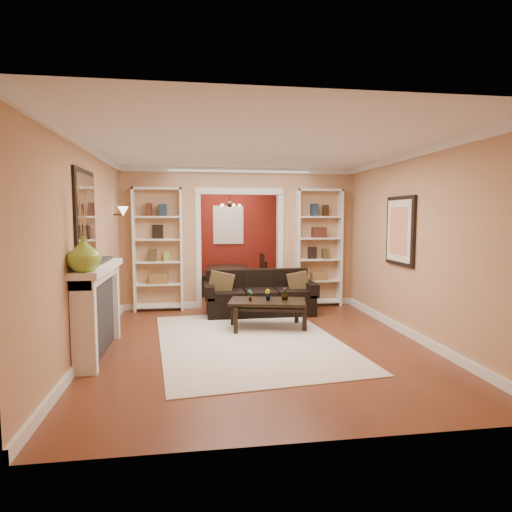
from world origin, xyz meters
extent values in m
plane|color=brown|center=(0.00, 0.00, 0.00)|extent=(8.00, 8.00, 0.00)
plane|color=white|center=(0.00, 0.00, 2.70)|extent=(8.00, 8.00, 0.00)
plane|color=tan|center=(0.00, 4.00, 1.35)|extent=(8.00, 0.00, 8.00)
plane|color=tan|center=(0.00, -4.00, 1.35)|extent=(8.00, 0.00, 8.00)
plane|color=tan|center=(-2.25, 0.00, 1.35)|extent=(0.00, 8.00, 8.00)
plane|color=tan|center=(2.25, 0.00, 1.35)|extent=(0.00, 8.00, 8.00)
cube|color=tan|center=(0.00, 1.20, 1.35)|extent=(4.50, 0.15, 2.70)
cube|color=maroon|center=(0.00, 3.97, 1.32)|extent=(4.44, 0.04, 2.64)
cube|color=#8CA5CC|center=(0.00, 3.93, 1.55)|extent=(0.78, 0.03, 0.98)
cube|color=beige|center=(-0.13, -1.21, 0.01)|extent=(2.83, 3.71, 0.01)
cube|color=black|center=(0.29, 0.45, 0.39)|extent=(2.00, 0.86, 0.78)
cube|color=brown|center=(-0.42, 0.43, 0.59)|extent=(0.43, 0.14, 0.42)
cube|color=brown|center=(1.00, 0.43, 0.57)|extent=(0.38, 0.17, 0.37)
cube|color=black|center=(0.25, -0.57, 0.22)|extent=(1.30, 0.89, 0.45)
imported|color=#336626|center=(-0.02, -0.57, 0.54)|extent=(0.11, 0.12, 0.19)
imported|color=#336626|center=(0.25, -0.57, 0.54)|extent=(0.12, 0.13, 0.18)
imported|color=#336626|center=(0.53, -0.57, 0.56)|extent=(0.14, 0.14, 0.21)
cube|color=white|center=(-1.55, 1.03, 1.15)|extent=(0.90, 0.30, 2.30)
cube|color=white|center=(1.55, 1.03, 1.15)|extent=(0.90, 0.30, 2.30)
cube|color=white|center=(-2.09, -1.50, 0.58)|extent=(0.32, 1.70, 1.16)
imported|color=#85B239|center=(-2.09, -2.20, 1.35)|extent=(0.48, 0.48, 0.39)
cube|color=silver|center=(-2.23, -1.50, 1.80)|extent=(0.03, 0.95, 1.10)
cube|color=#FFE0A5|center=(-2.15, 0.55, 1.83)|extent=(0.18, 0.18, 0.22)
cube|color=black|center=(2.21, -1.00, 1.55)|extent=(0.04, 0.85, 1.05)
imported|color=black|center=(-0.06, 2.74, 0.29)|extent=(1.66, 0.93, 0.58)
cube|color=black|center=(-0.61, 2.44, 0.44)|extent=(0.55, 0.55, 0.88)
cube|color=black|center=(0.49, 2.44, 0.39)|extent=(0.48, 0.48, 0.79)
cube|color=black|center=(-0.61, 3.04, 0.40)|extent=(0.47, 0.47, 0.80)
cube|color=black|center=(0.49, 3.04, 0.45)|extent=(0.58, 0.58, 0.91)
cube|color=#342517|center=(0.00, 2.70, 2.02)|extent=(0.50, 0.50, 0.30)
camera|label=1|loc=(-0.89, -7.11, 1.77)|focal=30.00mm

